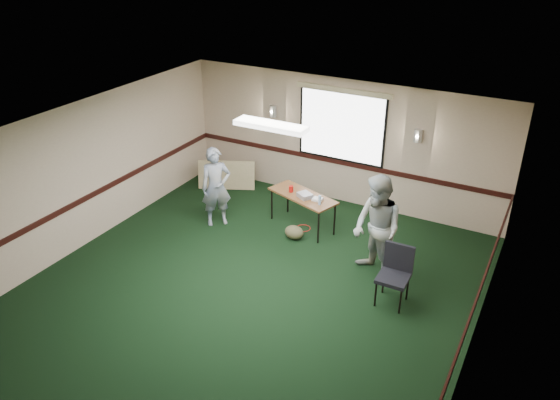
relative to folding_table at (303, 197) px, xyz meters
The scene contains 13 objects.
ground 2.64m from the folding_table, 86.18° to the right, with size 8.00×8.00×0.00m, color black.
room_shell 1.03m from the folding_table, 68.11° to the right, with size 8.00×8.02×8.00m.
folding_table is the anchor object (origin of this frame).
projector 0.15m from the folding_table, 42.84° to the right, with size 0.27×0.22×0.09m, color gray.
game_console 0.37m from the folding_table, 11.94° to the right, with size 0.19×0.15×0.05m, color silver.
red_cup 0.29m from the folding_table, behind, with size 0.08×0.08×0.13m, color #B10F0B.
water_bottle 0.53m from the folding_table, 24.82° to the right, with size 0.06×0.06×0.19m, color #81A8D3.
duffel_bag 0.72m from the folding_table, 81.71° to the right, with size 0.38×0.29×0.27m, color #4D4A2C.
cable_coil 0.66m from the folding_table, 44.99° to the right, with size 0.29×0.29×0.01m, color red.
folded_table 2.46m from the folding_table, 161.55° to the left, with size 1.29×0.06×0.66m, color tan.
conference_chair 2.75m from the folding_table, 31.37° to the right, with size 0.48×0.50×0.98m.
person_left 1.72m from the folding_table, 156.63° to the right, with size 0.59×0.39×1.62m, color #3B5183.
person_right 2.10m from the folding_table, 27.52° to the right, with size 0.91×0.71×1.87m, color #7A9CBF.
Camera 1 is at (3.98, -6.05, 5.47)m, focal length 35.00 mm.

